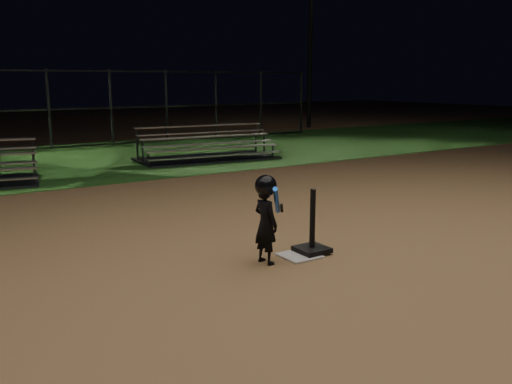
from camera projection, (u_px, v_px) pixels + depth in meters
name	position (u px, v px, depth m)	size (l,w,h in m)	color
ground	(300.00, 257.00, 6.83)	(80.00, 80.00, 0.00)	olive
grass_strip	(78.00, 160.00, 15.05)	(60.00, 8.00, 0.01)	#204D19
home_plate	(300.00, 256.00, 6.83)	(0.45, 0.45, 0.02)	beige
batting_tee	(312.00, 240.00, 6.92)	(0.38, 0.38, 0.81)	black
child_batter	(266.00, 217.00, 6.48)	(0.43, 0.58, 1.08)	black
bleacher_right	(207.00, 153.00, 15.12)	(3.91, 2.17, 0.92)	silver
backstop_fence	(49.00, 110.00, 17.27)	(20.08, 0.08, 2.50)	#38383D
light_pole_right	(312.00, 17.00, 24.53)	(0.90, 0.53, 8.30)	#2D2D30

